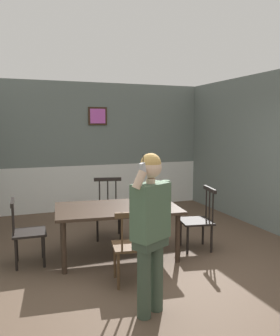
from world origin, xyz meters
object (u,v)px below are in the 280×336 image
(dining_table, at_px, (117,212))
(chair_by_doorway, at_px, (108,210))
(chair_opposite_corner, at_px, (198,219))
(person_figure, at_px, (151,224))
(chair_at_table_head, at_px, (131,246))
(chair_near_window, at_px, (26,232))

(dining_table, relative_size, chair_by_doorway, 1.85)
(chair_opposite_corner, relative_size, person_figure, 0.59)
(chair_at_table_head, bearing_deg, chair_near_window, 146.74)
(chair_at_table_head, distance_m, chair_opposite_corner, 1.56)
(dining_table, relative_size, chair_near_window, 2.03)
(chair_by_doorway, height_order, person_figure, person_figure)
(dining_table, height_order, chair_near_window, chair_near_window)
(chair_near_window, distance_m, chair_by_doorway, 1.57)
(chair_by_doorway, xyz_separation_m, chair_at_table_head, (-0.22, -1.81, -0.01))
(dining_table, bearing_deg, person_figure, -94.59)
(chair_at_table_head, bearing_deg, dining_table, 92.35)
(chair_near_window, height_order, chair_opposite_corner, chair_opposite_corner)
(chair_near_window, xyz_separation_m, chair_by_doorway, (1.37, 0.77, 0.02))
(chair_by_doorway, relative_size, chair_at_table_head, 1.08)
(chair_near_window, relative_size, person_figure, 0.56)
(chair_by_doorway, distance_m, chair_at_table_head, 1.83)
(chair_near_window, bearing_deg, chair_at_table_head, 49.52)
(person_figure, bearing_deg, dining_table, -122.25)
(chair_by_doorway, xyz_separation_m, chair_opposite_corner, (1.15, -1.06, -0.01))
(chair_by_doorway, bearing_deg, chair_near_window, 42.33)
(chair_at_table_head, bearing_deg, chair_by_doorway, 92.26)
(dining_table, distance_m, person_figure, 1.64)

